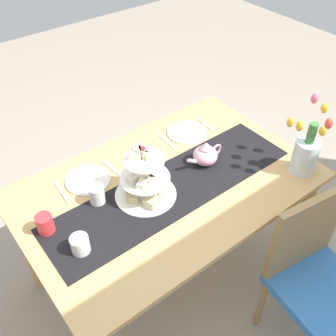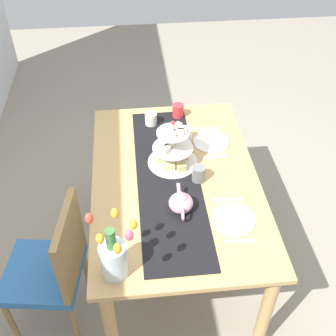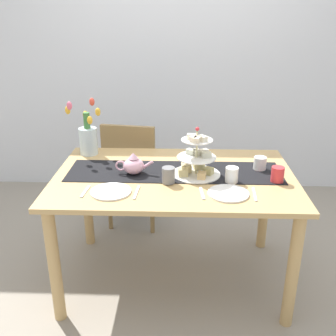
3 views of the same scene
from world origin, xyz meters
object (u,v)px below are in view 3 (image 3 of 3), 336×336
dining_table (174,191)px  tulip_vase (88,136)px  dinner_plate_right (228,193)px  mug_grey (168,175)px  teapot (133,165)px  mug_white_text (232,175)px  dinner_plate_left (111,192)px  knife_right (255,194)px  cream_jug (260,163)px  fork_right (202,193)px  chair_left (133,170)px  tiered_cake_stand (196,160)px  fork_left (85,191)px  knife_left (137,192)px  mug_orange (278,175)px

dining_table → tulip_vase: tulip_vase is taller
dinner_plate_right → mug_grey: size_ratio=2.42×
teapot → mug_white_text: (0.59, -0.11, -0.01)m
dinner_plate_left → knife_right: size_ratio=1.35×
dining_table → knife_right: bearing=-30.6°
dining_table → dinner_plate_left: 0.46m
tulip_vase → cream_jug: 1.18m
fork_right → mug_white_text: bearing=41.7°
chair_left → tiered_cake_stand: size_ratio=2.99×
chair_left → mug_white_text: chair_left is taller
fork_right → knife_right: bearing=0.0°
tulip_vase → fork_left: (0.11, -0.62, -0.13)m
dining_table → fork_right: size_ratio=9.89×
fork_left → fork_right: same height
knife_left → mug_orange: bearing=12.2°
knife_right → mug_grey: (-0.48, 0.14, 0.05)m
knife_left → fork_right: size_ratio=1.13×
knife_right → mug_orange: bearing=47.7°
fork_right → cream_jug: bearing=43.8°
cream_jug → dining_table: bearing=-169.5°
fork_left → fork_right: (0.66, 0.00, 0.00)m
teapot → tulip_vase: tulip_vase is taller
dining_table → mug_grey: 0.21m
dining_table → mug_white_text: 0.39m
knife_right → mug_grey: bearing=164.2°
tiered_cake_stand → dinner_plate_left: bearing=-150.9°
tulip_vase → tiered_cake_stand: bearing=-25.0°
knife_left → knife_right: 0.66m
dinner_plate_left → mug_white_text: mug_white_text is taller
fork_left → cream_jug: bearing=19.5°
mug_grey → fork_left: bearing=-163.6°
mug_white_text → mug_orange: 0.27m
fork_right → mug_orange: (0.45, 0.18, 0.04)m
mug_orange → mug_grey: bearing=-176.4°
tulip_vase → fork_left: bearing=-79.4°
dinner_plate_left → fork_right: (0.51, 0.00, -0.00)m
dining_table → mug_grey: size_ratio=15.62×
tulip_vase → mug_orange: (1.22, -0.44, -0.08)m
fork_left → dinner_plate_right: dinner_plate_right is taller
dinner_plate_left → dining_table: bearing=37.2°
fork_left → tiered_cake_stand: bearing=23.2°
dinner_plate_left → fork_right: bearing=0.0°
dinner_plate_left → knife_left: bearing=0.0°
mug_white_text → tiered_cake_stand: bearing=152.3°
teapot → mug_white_text: bearing=-10.1°
tiered_cake_stand → fork_left: (-0.63, -0.27, -0.09)m
dining_table → dinner_plate_right: (0.31, -0.27, 0.12)m
fork_left → knife_right: 0.95m
teapot → knife_right: 0.75m
teapot → cream_jug: size_ratio=2.80×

